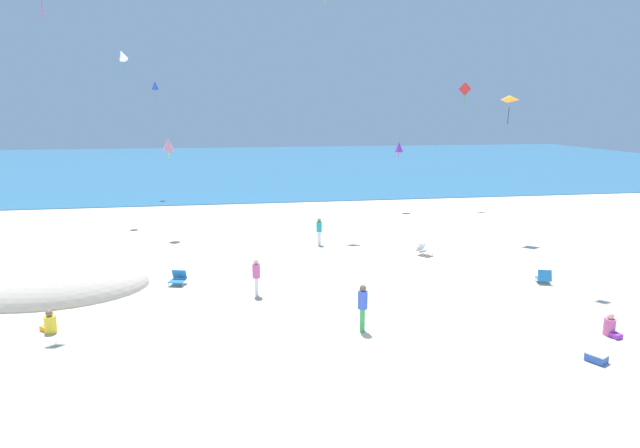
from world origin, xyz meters
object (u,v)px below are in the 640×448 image
object	(u,v)px
beach_chair_mid_beach	(178,278)
kite_pink	(168,144)
person_1	(50,324)
kite_orange	(509,98)
cooler_box	(596,357)
kite_white	(122,55)
kite_red	(465,89)
beach_chair_near_camera	(424,250)
kite_purple	(399,147)
person_2	(59,283)
person_3	(363,305)
person_5	(610,327)
kite_blue	(155,85)
person_6	(256,275)
person_4	(319,230)
beach_chair_far_left	(544,277)

from	to	relation	value
beach_chair_mid_beach	kite_pink	bearing A→B (deg)	-156.41
person_1	kite_orange	size ratio (longest dim) A/B	0.47
beach_chair_mid_beach	cooler_box	xyz separation A→B (m)	(11.81, -8.61, -0.13)
kite_white	kite_red	distance (m)	22.18
beach_chair_near_camera	kite_purple	size ratio (longest dim) A/B	0.77
beach_chair_near_camera	person_2	xyz separation A→B (m)	(-15.34, -2.62, 0.03)
person_1	kite_purple	world-z (taller)	kite_purple
cooler_box	person_2	distance (m)	18.27
cooler_box	person_1	bearing A→B (deg)	163.50
person_2	kite_orange	xyz separation A→B (m)	(20.78, 5.72, 7.00)
person_3	kite_purple	distance (m)	21.13
person_5	person_1	bearing A→B (deg)	-111.75
cooler_box	kite_red	size ratio (longest dim) A/B	0.37
kite_white	person_3	bearing A→B (deg)	-62.79
beach_chair_near_camera	kite_blue	distance (m)	26.10
person_2	kite_white	world-z (taller)	kite_white
kite_blue	kite_purple	bearing A→B (deg)	-27.83
person_6	kite_orange	world-z (taller)	kite_orange
beach_chair_near_camera	person_6	world-z (taller)	person_6
kite_orange	kite_purple	bearing A→B (deg)	110.76
kite_blue	person_5	bearing A→B (deg)	-60.79
person_4	kite_orange	xyz separation A→B (m)	(9.98, 0.36, 6.50)
person_2	kite_pink	size ratio (longest dim) A/B	0.70
kite_blue	kite_pink	bearing A→B (deg)	-80.81
beach_chair_far_left	kite_blue	world-z (taller)	kite_blue
person_1	kite_white	distance (m)	20.33
person_4	kite_red	distance (m)	16.76
beach_chair_far_left	kite_orange	size ratio (longest dim) A/B	0.50
beach_chair_near_camera	person_2	size ratio (longest dim) A/B	1.05
person_2	kite_purple	world-z (taller)	kite_purple
person_1	person_2	xyz separation A→B (m)	(-0.88, 4.02, 0.03)
person_4	kite_purple	xyz separation A→B (m)	(6.83, 8.68, 3.49)
beach_chair_far_left	person_6	xyz separation A→B (m)	(-11.21, 0.41, 0.54)
beach_chair_far_left	kite_pink	distance (m)	19.22
person_2	kite_blue	xyz separation A→B (m)	(1.02, 22.81, 8.24)
person_1	kite_red	world-z (taller)	kite_red
person_4	kite_purple	world-z (taller)	kite_purple
beach_chair_mid_beach	beach_chair_near_camera	world-z (taller)	beach_chair_near_camera
kite_orange	beach_chair_mid_beach	bearing A→B (deg)	-161.04
beach_chair_mid_beach	kite_blue	size ratio (longest dim) A/B	0.45
person_5	kite_pink	xyz separation A→B (m)	(-14.39, 15.66, 4.67)
person_3	kite_pink	size ratio (longest dim) A/B	1.30
person_6	person_4	bearing A→B (deg)	-110.59
kite_blue	kite_white	distance (m)	9.04
kite_blue	kite_purple	size ratio (longest dim) A/B	1.47
kite_blue	person_3	bearing A→B (deg)	-71.73
person_5	kite_red	distance (m)	23.81
beach_chair_far_left	beach_chair_near_camera	xyz separation A→B (m)	(-3.18, 4.78, -0.00)
person_1	kite_blue	bearing A→B (deg)	-48.17
person_3	kite_red	size ratio (longest dim) A/B	0.87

